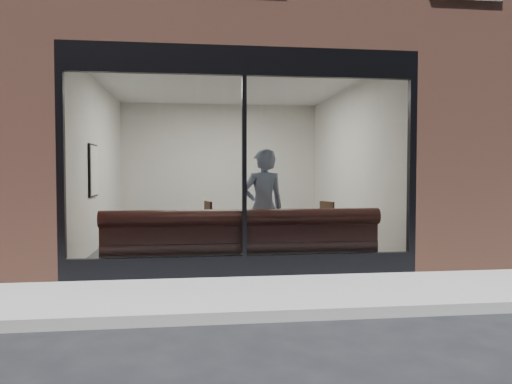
{
  "coord_description": "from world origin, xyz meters",
  "views": [
    {
      "loc": [
        -0.73,
        -4.85,
        1.48
      ],
      "look_at": [
        0.21,
        2.4,
        1.17
      ],
      "focal_mm": 35.0,
      "sensor_mm": 36.0,
      "label": 1
    }
  ],
  "objects": [
    {
      "name": "ground",
      "position": [
        0.0,
        0.0,
        0.0
      ],
      "size": [
        120.0,
        120.0,
        0.0
      ],
      "primitive_type": "plane",
      "color": "black",
      "rests_on": "ground"
    },
    {
      "name": "sidewalk_near",
      "position": [
        0.0,
        1.0,
        0.01
      ],
      "size": [
        40.0,
        2.0,
        0.01
      ],
      "primitive_type": "cube",
      "color": "gray",
      "rests_on": "ground"
    },
    {
      "name": "kerb_near",
      "position": [
        0.0,
        -0.05,
        0.06
      ],
      "size": [
        40.0,
        0.1,
        0.12
      ],
      "primitive_type": "cube",
      "color": "gray",
      "rests_on": "ground"
    },
    {
      "name": "host_building_pier_left",
      "position": [
        -3.75,
        8.0,
        1.6
      ],
      "size": [
        2.5,
        12.0,
        3.2
      ],
      "primitive_type": "cube",
      "color": "brown",
      "rests_on": "ground"
    },
    {
      "name": "host_building_pier_right",
      "position": [
        3.75,
        8.0,
        1.6
      ],
      "size": [
        2.5,
        12.0,
        3.2
      ],
      "primitive_type": "cube",
      "color": "brown",
      "rests_on": "ground"
    },
    {
      "name": "host_building_backfill",
      "position": [
        0.0,
        11.0,
        1.6
      ],
      "size": [
        5.0,
        6.0,
        3.2
      ],
      "primitive_type": "cube",
      "color": "brown",
      "rests_on": "ground"
    },
    {
      "name": "cafe_floor",
      "position": [
        0.0,
        5.0,
        0.02
      ],
      "size": [
        6.0,
        6.0,
        0.0
      ],
      "primitive_type": "plane",
      "color": "#2D2D30",
      "rests_on": "ground"
    },
    {
      "name": "cafe_ceiling",
      "position": [
        0.0,
        5.0,
        3.19
      ],
      "size": [
        6.0,
        6.0,
        0.0
      ],
      "primitive_type": "plane",
      "rotation": [
        3.14,
        0.0,
        0.0
      ],
      "color": "white",
      "rests_on": "host_building_upper"
    },
    {
      "name": "cafe_wall_back",
      "position": [
        0.0,
        7.99,
        1.6
      ],
      "size": [
        5.0,
        0.0,
        5.0
      ],
      "primitive_type": "plane",
      "rotation": [
        1.57,
        0.0,
        0.0
      ],
      "color": "silver",
      "rests_on": "ground"
    },
    {
      "name": "cafe_wall_left",
      "position": [
        -2.49,
        5.0,
        1.6
      ],
      "size": [
        0.0,
        6.0,
        6.0
      ],
      "primitive_type": "plane",
      "rotation": [
        1.57,
        0.0,
        1.57
      ],
      "color": "silver",
      "rests_on": "ground"
    },
    {
      "name": "cafe_wall_right",
      "position": [
        2.49,
        5.0,
        1.6
      ],
      "size": [
        0.0,
        6.0,
        6.0
      ],
      "primitive_type": "plane",
      "rotation": [
        1.57,
        0.0,
        -1.57
      ],
      "color": "silver",
      "rests_on": "ground"
    },
    {
      "name": "storefront_kick",
      "position": [
        0.0,
        2.05,
        0.15
      ],
      "size": [
        5.0,
        0.1,
        0.3
      ],
      "primitive_type": "cube",
      "color": "black",
      "rests_on": "ground"
    },
    {
      "name": "storefront_header",
      "position": [
        0.0,
        2.05,
        3.0
      ],
      "size": [
        5.0,
        0.1,
        0.4
      ],
      "primitive_type": "cube",
      "color": "black",
      "rests_on": "host_building_upper"
    },
    {
      "name": "storefront_mullion",
      "position": [
        0.0,
        2.05,
        1.55
      ],
      "size": [
        0.06,
        0.1,
        2.5
      ],
      "primitive_type": "cube",
      "color": "black",
      "rests_on": "storefront_kick"
    },
    {
      "name": "storefront_glass",
      "position": [
        0.0,
        2.02,
        1.55
      ],
      "size": [
        4.8,
        0.0,
        4.8
      ],
      "primitive_type": "plane",
      "rotation": [
        1.57,
        0.0,
        0.0
      ],
      "color": "white",
      "rests_on": "storefront_kick"
    },
    {
      "name": "banquette",
      "position": [
        0.0,
        2.45,
        0.23
      ],
      "size": [
        4.0,
        0.55,
        0.45
      ],
      "primitive_type": "cube",
      "color": "#331213",
      "rests_on": "cafe_floor"
    },
    {
      "name": "person",
      "position": [
        0.37,
        2.77,
        0.91
      ],
      "size": [
        0.74,
        0.56,
        1.83
      ],
      "primitive_type": "imported",
      "rotation": [
        0.0,
        0.0,
        3.34
      ],
      "color": "#8EA2C2",
      "rests_on": "cafe_floor"
    },
    {
      "name": "cafe_table_left",
      "position": [
        -0.98,
        3.0,
        0.74
      ],
      "size": [
        0.82,
        0.82,
        0.04
      ],
      "primitive_type": "cube",
      "rotation": [
        0.0,
        0.0,
        0.38
      ],
      "color": "black",
      "rests_on": "cafe_floor"
    },
    {
      "name": "cafe_table_right",
      "position": [
        0.9,
        3.14,
        0.74
      ],
      "size": [
        0.71,
        0.71,
        0.04
      ],
      "primitive_type": "cube",
      "rotation": [
        0.0,
        0.0,
        0.38
      ],
      "color": "black",
      "rests_on": "cafe_floor"
    },
    {
      "name": "cafe_chair_left",
      "position": [
        -0.63,
        3.91,
        0.24
      ],
      "size": [
        0.45,
        0.45,
        0.04
      ],
      "primitive_type": "cube",
      "rotation": [
        0.0,
        0.0,
        3.4
      ],
      "color": "black",
      "rests_on": "cafe_floor"
    },
    {
      "name": "cafe_chair_right",
      "position": [
        1.45,
        3.59,
        0.24
      ],
      "size": [
        0.51,
        0.51,
        0.04
      ],
      "primitive_type": "cube",
      "rotation": [
        0.0,
        0.0,
        3.48
      ],
      "color": "black",
      "rests_on": "cafe_floor"
    },
    {
      "name": "wall_poster",
      "position": [
        -2.45,
        4.32,
        1.49
      ],
      "size": [
        0.02,
        0.66,
        0.87
      ],
      "primitive_type": "cube",
      "color": "white",
      "rests_on": "cafe_wall_left"
    }
  ]
}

